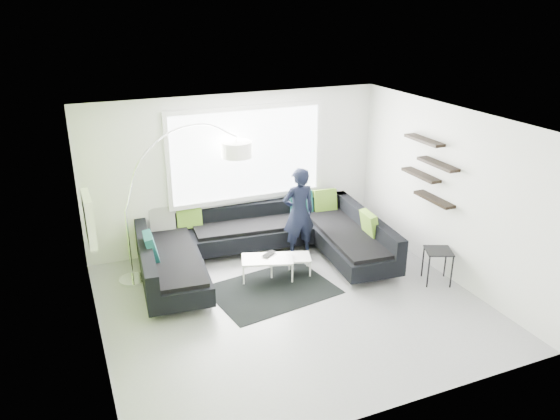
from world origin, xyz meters
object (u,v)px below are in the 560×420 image
(coffee_table, at_px, (279,265))
(arc_lamp, at_px, (125,211))
(sectional_sofa, at_px, (263,246))
(laptop, at_px, (271,255))
(person, at_px, (299,213))
(side_table, at_px, (437,266))

(coffee_table, xyz_separation_m, arc_lamp, (-2.29, 0.72, 1.06))
(sectional_sofa, bearing_deg, laptop, -80.53)
(sectional_sofa, xyz_separation_m, person, (0.75, 0.18, 0.43))
(sectional_sofa, height_order, coffee_table, sectional_sofa)
(sectional_sofa, height_order, arc_lamp, arc_lamp)
(sectional_sofa, bearing_deg, arc_lamp, 176.01)
(coffee_table, xyz_separation_m, laptop, (-0.11, 0.07, 0.19))
(coffee_table, distance_m, person, 1.06)
(sectional_sofa, bearing_deg, coffee_table, -65.59)
(sectional_sofa, distance_m, side_table, 2.89)
(side_table, height_order, person, person)
(coffee_table, distance_m, arc_lamp, 2.62)
(coffee_table, xyz_separation_m, person, (0.62, 0.56, 0.65))
(sectional_sofa, relative_size, laptop, 12.17)
(arc_lamp, bearing_deg, person, -10.33)
(side_table, bearing_deg, person, 133.02)
(person, bearing_deg, coffee_table, 42.90)
(side_table, xyz_separation_m, laptop, (-2.38, 1.28, 0.08))
(arc_lamp, bearing_deg, coffee_table, -24.70)
(side_table, bearing_deg, coffee_table, 151.92)
(coffee_table, distance_m, side_table, 2.58)
(sectional_sofa, distance_m, person, 0.89)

